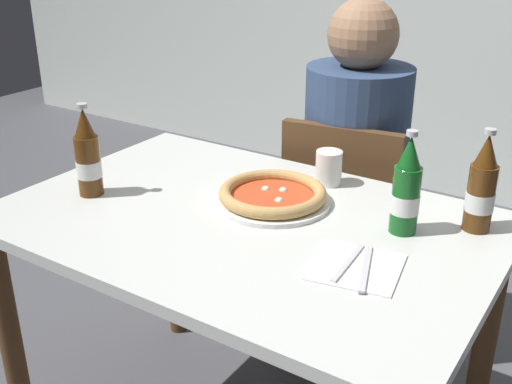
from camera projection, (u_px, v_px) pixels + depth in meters
name	position (u px, v px, depth m)	size (l,w,h in m)	color
dining_table_main	(245.00, 258.00, 1.57)	(1.20, 0.80, 0.75)	silver
chair_behind_table	(347.00, 223.00, 2.10)	(0.45, 0.45, 0.85)	brown
diner_seated	(353.00, 189.00, 2.10)	(0.34, 0.34, 1.21)	#2D3342
pizza_margherita_near	(273.00, 196.00, 1.60)	(0.30, 0.30, 0.04)	white
beer_bottle_left	(406.00, 191.00, 1.42)	(0.07, 0.07, 0.25)	#14591E
beer_bottle_center	(88.00, 157.00, 1.62)	(0.07, 0.07, 0.25)	#512D0F
beer_bottle_right	(481.00, 189.00, 1.43)	(0.07, 0.07, 0.25)	#512D0F
napkin_with_cutlery	(357.00, 267.00, 1.31)	(0.21, 0.21, 0.01)	white
paper_cup	(329.00, 168.00, 1.70)	(0.07, 0.07, 0.10)	white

